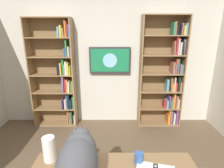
{
  "coord_description": "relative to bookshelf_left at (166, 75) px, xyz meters",
  "views": [
    {
      "loc": [
        -0.1,
        1.4,
        1.88
      ],
      "look_at": [
        -0.1,
        -1.15,
        1.14
      ],
      "focal_mm": 28.55,
      "sensor_mm": 36.0,
      "label": 1
    }
  ],
  "objects": [
    {
      "name": "bookshelf_right",
      "position": [
        2.17,
        -0.0,
        -0.01
      ],
      "size": [
        0.86,
        0.28,
        2.15
      ],
      "color": "#937047",
      "rests_on": "ground"
    },
    {
      "name": "bookshelf_left",
      "position": [
        0.0,
        0.0,
        0.0
      ],
      "size": [
        0.86,
        0.28,
        2.2
      ],
      "color": "#937047",
      "rests_on": "ground"
    },
    {
      "name": "wall_back",
      "position": [
        1.18,
        -0.17,
        0.28
      ],
      "size": [
        4.52,
        0.06,
        2.7
      ],
      "primitive_type": "cube",
      "color": "beige",
      "rests_on": "ground"
    },
    {
      "name": "wall_mounted_tv",
      "position": [
        1.13,
        -0.09,
        0.28
      ],
      "size": [
        0.82,
        0.07,
        0.52
      ],
      "color": "#333338"
    },
    {
      "name": "coffee_mug",
      "position": [
        0.85,
        2.14,
        -0.25
      ],
      "size": [
        0.08,
        0.08,
        0.1
      ],
      "primitive_type": "cylinder",
      "color": "#335999",
      "rests_on": "desk"
    },
    {
      "name": "cat",
      "position": [
        1.34,
        2.36,
        -0.09
      ],
      "size": [
        0.31,
        0.63,
        0.41
      ],
      "color": "#4C4C51",
      "rests_on": "desk"
    },
    {
      "name": "paper_towel_roll",
      "position": [
        1.65,
        2.1,
        -0.18
      ],
      "size": [
        0.11,
        0.11,
        0.23
      ],
      "primitive_type": "cylinder",
      "color": "white",
      "rests_on": "desk"
    }
  ]
}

